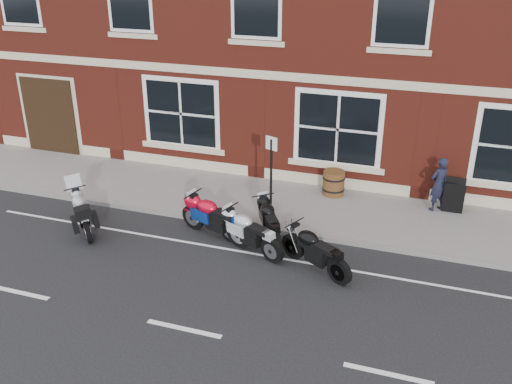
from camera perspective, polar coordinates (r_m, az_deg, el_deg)
ground at (r=14.00m, az=-1.97°, el=-6.33°), size 80.00×80.00×0.00m
sidewalk at (r=16.48m, az=1.66°, el=-1.08°), size 30.00×3.00×0.12m
kerb at (r=15.14m, az=-0.10°, el=-3.53°), size 30.00×0.16×0.12m
moto_touring_silver at (r=15.61m, az=-16.85°, el=-1.76°), size 1.45×1.60×1.34m
moto_sport_red at (r=14.58m, az=-4.13°, el=-2.44°), size 2.17×0.89×1.01m
moto_sport_black at (r=14.44m, az=1.59°, el=-2.89°), size 1.15×1.85×0.93m
moto_sport_silver at (r=13.95m, az=-0.64°, el=-3.88°), size 1.96×1.02×0.95m
moto_naked_black at (r=13.25m, az=5.95°, el=-5.65°), size 1.89×1.20×0.96m
pedestrian_left at (r=16.39m, az=17.82°, el=0.75°), size 0.67×0.66×1.55m
a_board_sign at (r=16.55m, az=19.15°, el=-0.39°), size 0.56×0.38×0.94m
barrel_planter at (r=16.86m, az=7.77°, el=0.90°), size 0.66×0.66×0.73m
parking_sign at (r=14.51m, az=1.52°, el=1.66°), size 0.33×0.15×2.47m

